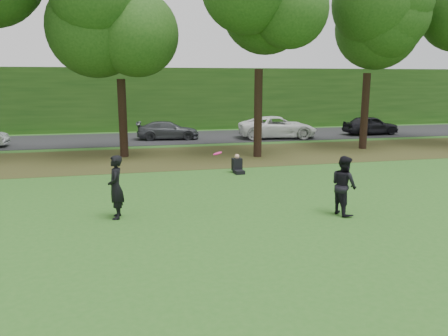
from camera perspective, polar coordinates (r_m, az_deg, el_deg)
The scene contains 10 objects.
ground at distance 11.15m, azimuth 3.72°, elevation -10.12°, with size 120.00×120.00×0.00m, color #285C1C.
leaf_litter at distance 23.47m, azimuth -5.50°, elevation 1.42°, with size 60.00×7.00×0.01m, color #402C16.
street at distance 31.32m, azimuth -7.49°, elevation 3.92°, with size 70.00×7.00×0.02m, color black.
far_hedge at distance 37.06m, azimuth -8.54°, elevation 8.93°, with size 70.00×3.00×5.00m, color #1C4513.
player_left at distance 13.37m, azimuth -13.95°, elevation -2.45°, with size 0.70×0.46×1.91m, color black.
player_right at distance 13.87m, azimuth 15.39°, elevation -2.19°, with size 0.89×0.70×1.84m, color black.
parked_cars at distance 29.83m, azimuth -7.61°, elevation 4.95°, with size 37.95×3.70×1.54m.
frisbee at distance 13.30m, azimuth -0.86°, elevation 1.92°, with size 0.37×0.38×0.14m.
seated_person at distance 19.47m, azimuth 1.77°, elevation 0.28°, with size 0.45×0.75×0.83m.
tree_line at distance 23.30m, azimuth -6.76°, elevation 20.69°, with size 55.30×7.90×12.31m.
Camera 1 is at (-3.05, -9.90, 4.11)m, focal length 35.00 mm.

